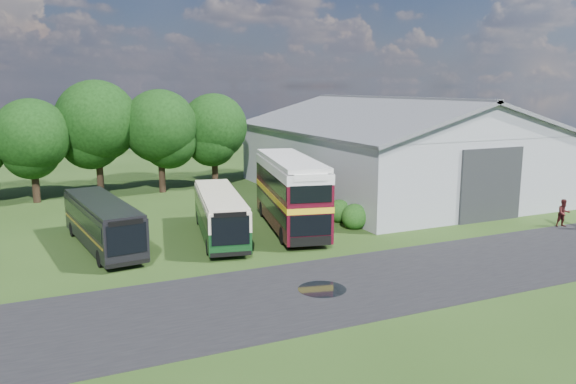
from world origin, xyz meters
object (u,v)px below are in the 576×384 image
storage_shed (389,144)px  bus_dark_single (102,223)px  bus_maroon_double (290,193)px  visitor_b (564,213)px  bus_green_single (220,214)px

storage_shed → bus_dark_single: (-24.69, -7.88, -2.71)m
bus_maroon_double → visitor_b: bearing=-11.0°
bus_maroon_double → visitor_b: size_ratio=6.08×
bus_green_single → visitor_b: size_ratio=5.66×
storage_shed → bus_maroon_double: size_ratio=2.24×
bus_maroon_double → bus_dark_single: 11.56m
bus_green_single → bus_dark_single: bus_green_single is taller
storage_shed → bus_green_single: size_ratio=2.41×
bus_maroon_double → bus_dark_single: bus_maroon_double is taller
bus_green_single → bus_maroon_double: size_ratio=0.93×
storage_shed → bus_green_single: 20.04m
bus_maroon_double → bus_dark_single: bearing=-169.5°
storage_shed → visitor_b: bearing=-78.2°
bus_dark_single → visitor_b: bearing=-22.0°
bus_green_single → bus_maroon_double: (4.80, 0.23, 0.83)m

